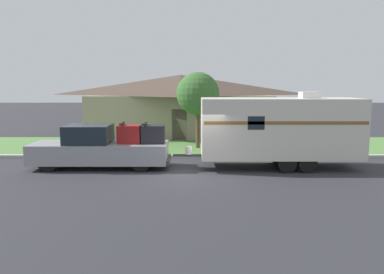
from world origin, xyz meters
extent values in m
plane|color=#2D2D33|center=(0.00, 0.00, 0.00)|extent=(120.00, 120.00, 0.00)
cube|color=#ADADA8|center=(0.00, 3.75, 0.07)|extent=(80.00, 0.30, 0.14)
cube|color=#568442|center=(0.00, 7.40, 0.01)|extent=(80.00, 7.00, 0.03)
cube|color=gray|center=(-0.97, 13.29, 1.47)|extent=(12.81, 7.56, 2.95)
pyramid|color=#4C3D33|center=(-0.97, 13.29, 3.69)|extent=(13.84, 8.17, 1.48)
cube|color=#4C3828|center=(-0.97, 9.54, 1.05)|extent=(1.00, 0.06, 2.10)
cylinder|color=black|center=(-6.34, 0.63, 0.45)|extent=(0.91, 0.28, 0.91)
cylinder|color=black|center=(-6.34, 2.19, 0.45)|extent=(0.91, 0.28, 0.91)
cylinder|color=black|center=(-2.33, 0.63, 0.45)|extent=(0.91, 0.28, 0.91)
cylinder|color=black|center=(-2.33, 2.19, 0.45)|extent=(0.91, 0.28, 0.91)
cube|color=gray|center=(-5.43, 1.41, 0.69)|extent=(3.76, 1.91, 0.88)
cube|color=#19232D|center=(-4.76, 1.41, 1.54)|extent=(1.95, 1.76, 0.82)
cube|color=gray|center=(-2.40, 1.41, 0.69)|extent=(2.31, 1.91, 0.88)
cube|color=#333333|center=(-1.18, 1.41, 0.37)|extent=(0.12, 1.72, 0.20)
cube|color=maroon|center=(-2.91, 1.41, 1.53)|extent=(1.06, 0.80, 0.80)
cube|color=black|center=(-3.25, 1.41, 2.01)|extent=(0.10, 0.88, 0.08)
cube|color=black|center=(-1.89, 1.41, 1.53)|extent=(1.06, 0.80, 0.80)
cube|color=black|center=(-2.23, 1.41, 2.01)|extent=(0.10, 0.88, 0.08)
cylinder|color=black|center=(3.93, 0.41, 0.40)|extent=(0.79, 0.22, 0.79)
cylinder|color=black|center=(3.93, 2.41, 0.40)|extent=(0.79, 0.22, 0.79)
cylinder|color=black|center=(4.80, 0.41, 0.40)|extent=(0.79, 0.22, 0.79)
cylinder|color=black|center=(4.80, 2.41, 0.40)|extent=(0.79, 0.22, 0.79)
cube|color=beige|center=(3.81, 1.41, 1.82)|extent=(7.01, 2.27, 2.62)
cube|color=brown|center=(3.81, 0.27, 2.15)|extent=(6.87, 0.01, 0.14)
cube|color=#383838|center=(-0.34, 1.41, 0.57)|extent=(1.29, 0.12, 0.10)
cylinder|color=silver|center=(-0.28, 1.41, 0.80)|extent=(0.28, 0.28, 0.36)
cube|color=silver|center=(5.07, 1.41, 3.27)|extent=(0.80, 0.68, 0.28)
cube|color=#19232D|center=(2.54, 0.27, 2.15)|extent=(0.70, 0.01, 0.56)
cylinder|color=brown|center=(1.42, 4.88, 0.52)|extent=(0.09, 0.09, 1.04)
cube|color=silver|center=(1.42, 4.88, 1.15)|extent=(0.48, 0.20, 0.22)
cylinder|color=brown|center=(0.22, 6.57, 1.13)|extent=(0.24, 0.24, 2.26)
sphere|color=#38662D|center=(0.22, 6.57, 3.20)|extent=(2.49, 2.49, 2.49)
camera|label=1|loc=(-0.12, -15.18, 3.77)|focal=35.00mm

